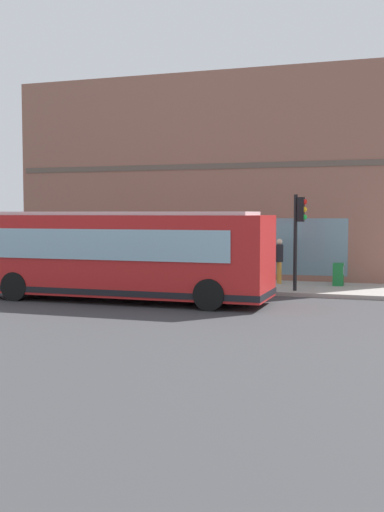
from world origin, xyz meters
name	(u,v)px	position (x,y,z in m)	size (l,w,h in m)	color
ground	(143,300)	(0.00, 0.00, 0.00)	(120.00, 120.00, 0.00)	#38383A
sidewalk_curb	(186,284)	(4.62, 0.00, 0.07)	(4.04, 40.00, 0.15)	#9E9991
building_corner	(220,181)	(9.69, 0.00, 4.59)	(6.16, 18.15, 9.20)	#8C5B4C
city_bus_nearside	(124,256)	(-0.33, 0.56, 1.55)	(2.63, 10.05, 3.07)	red
traffic_light_near_corner	(299,224)	(3.25, -4.86, 2.63)	(0.32, 0.49, 3.55)	black
fire_hydrant	(212,275)	(4.43, -1.16, 0.51)	(0.35, 0.35, 0.74)	red
pedestrian_near_hydrant	(279,258)	(5.39, -3.74, 1.21)	(0.32, 0.32, 1.83)	gold
pedestrian_walking_along_curb	(50,258)	(3.76, 5.93, 1.09)	(0.32, 0.32, 1.64)	#B23338
pedestrian_near_building_entrance	(63,257)	(3.30, 5.01, 1.19)	(0.32, 0.32, 1.80)	silver
pedestrian_by_light_pole	(227,258)	(6.07, -1.33, 1.08)	(0.32, 0.32, 1.62)	black
newspaper_vending_box	(338,274)	(5.35, -6.11, 0.60)	(0.44, 0.42, 0.90)	#197233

